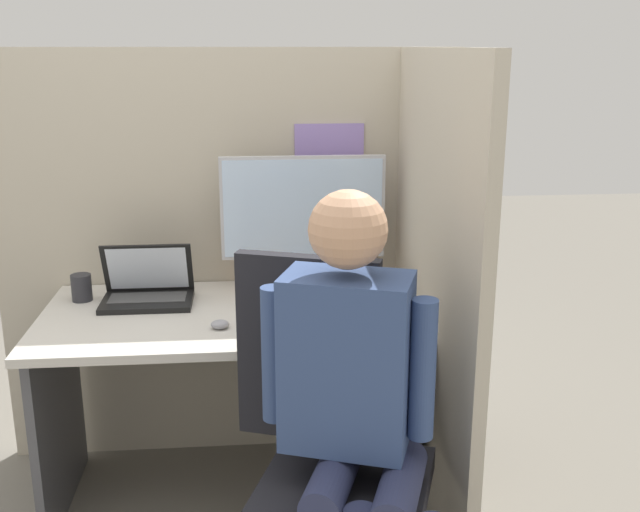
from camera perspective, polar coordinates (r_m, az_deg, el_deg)
name	(u,v)px	position (r m, az deg, el deg)	size (l,w,h in m)	color
cubicle_panel_back	(231,259)	(3.03, -6.78, -0.23)	(1.82, 0.05, 1.65)	#B7AD99
cubicle_panel_right	(424,291)	(2.65, 7.95, -2.63)	(0.04, 1.37, 1.65)	#B7AD99
desk	(231,362)	(2.75, -6.83, -8.01)	(1.32, 0.73, 0.74)	beige
paper_box	(303,279)	(2.89, -1.27, -1.78)	(0.31, 0.21, 0.09)	orange
monitor	(303,212)	(2.82, -1.30, 3.39)	(0.62, 0.19, 0.43)	#B2B2B7
laptop	(148,291)	(2.82, -13.01, -2.62)	(0.33, 0.22, 0.22)	black
mouse	(220,324)	(2.53, -7.63, -5.19)	(0.06, 0.05, 0.03)	gray
stapler	(391,293)	(2.79, 5.47, -2.80)	(0.04, 0.16, 0.06)	black
carrot_toy	(269,333)	(2.42, -3.89, -5.88)	(0.04, 0.14, 0.04)	orange
office_chair	(329,440)	(2.25, 0.69, -13.81)	(0.59, 0.64, 1.06)	black
person	(356,394)	(2.02, 2.76, -10.45)	(0.46, 0.50, 1.30)	#282D4C
pen_cup	(82,288)	(2.90, -17.71, -2.31)	(0.07, 0.07, 0.10)	#28282D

